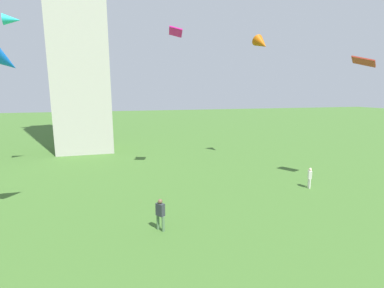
% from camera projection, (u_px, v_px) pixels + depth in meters
% --- Properties ---
extents(person_0, '(0.42, 0.49, 1.64)m').
position_uv_depth(person_0, '(310.00, 177.00, 22.32)').
color(person_0, silver).
rests_on(person_0, ground_plane).
extents(person_2, '(0.50, 0.55, 1.83)m').
position_uv_depth(person_2, '(160.00, 213.00, 15.36)').
color(person_2, '#51754C').
rests_on(person_2, ground_plane).
extents(kite_flying_0, '(1.72, 2.02, 0.94)m').
position_uv_depth(kite_flying_0, '(364.00, 62.00, 21.43)').
color(kite_flying_0, '#B63328').
extents(kite_flying_1, '(1.57, 2.30, 1.96)m').
position_uv_depth(kite_flying_1, '(262.00, 43.00, 29.43)').
color(kite_flying_1, '#C15709').
extents(kite_flying_3, '(1.52, 1.17, 1.02)m').
position_uv_depth(kite_flying_3, '(12.00, 20.00, 24.51)').
color(kite_flying_3, '#25BAC4').
extents(kite_flying_4, '(1.39, 1.85, 0.68)m').
position_uv_depth(kite_flying_4, '(176.00, 32.00, 24.09)').
color(kite_flying_4, '#E5118E').
extents(kite_flying_5, '(2.21, 2.30, 1.86)m').
position_uv_depth(kite_flying_5, '(2.00, 59.00, 14.97)').
color(kite_flying_5, blue).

